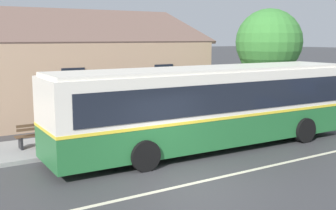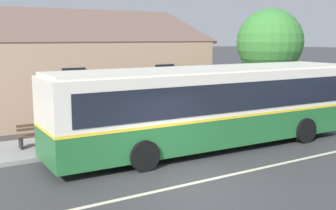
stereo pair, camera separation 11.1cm
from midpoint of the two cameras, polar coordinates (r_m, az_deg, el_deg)
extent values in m
plane|color=#38383A|center=(12.34, 3.00, -10.60)|extent=(300.00, 300.00, 0.00)
cube|color=gray|center=(17.36, -8.56, -4.60)|extent=(60.00, 3.00, 0.15)
cube|color=beige|center=(12.34, 3.00, -10.58)|extent=(60.00, 0.16, 0.01)
cube|color=brown|center=(21.71, -21.72, 10.22)|extent=(21.55, 5.37, 1.99)
cube|color=black|center=(19.84, -12.83, 3.06)|extent=(1.10, 0.06, 1.30)
cube|color=black|center=(21.95, -0.71, 3.85)|extent=(1.10, 0.06, 1.30)
cube|color=#4C3323|center=(20.22, -10.86, 0.10)|extent=(1.00, 0.06, 2.10)
cube|color=#236633|center=(16.01, 5.37, -3.03)|extent=(12.39, 2.85, 1.06)
cube|color=yellow|center=(15.90, 5.40, -0.98)|extent=(12.41, 2.87, 0.10)
cube|color=silver|center=(15.78, 5.45, 1.91)|extent=(12.39, 2.85, 1.52)
cube|color=silver|center=(15.69, 5.49, 4.88)|extent=(12.14, 2.72, 0.12)
cube|color=black|center=(16.82, 2.90, 2.04)|extent=(11.33, 0.35, 1.02)
cube|color=black|center=(14.80, 8.33, 0.99)|extent=(11.33, 0.35, 1.02)
cube|color=black|center=(20.04, 19.89, 2.65)|extent=(0.10, 2.20, 1.02)
cube|color=black|center=(19.98, 20.00, 4.70)|extent=(0.09, 1.75, 0.24)
cube|color=black|center=(20.30, 19.67, -2.10)|extent=(0.15, 2.50, 0.28)
cube|color=#B21919|center=(16.24, -1.68, -2.81)|extent=(3.45, 0.13, 0.74)
cube|color=black|center=(19.95, 14.46, 0.98)|extent=(0.90, 0.06, 2.33)
cylinder|color=black|center=(19.41, 12.33, -1.97)|extent=(1.01, 0.31, 1.00)
cylinder|color=black|center=(17.71, 17.85, -3.26)|extent=(1.01, 0.31, 1.00)
cylinder|color=black|center=(15.50, -7.64, -4.63)|extent=(1.01, 0.31, 1.00)
cylinder|color=black|center=(13.31, -3.38, -6.86)|extent=(1.01, 0.31, 1.00)
cube|color=brown|center=(16.54, -17.16, -3.73)|extent=(1.85, 0.10, 0.04)
cube|color=brown|center=(16.41, -17.03, -3.83)|extent=(1.85, 0.10, 0.04)
cube|color=brown|center=(16.27, -16.89, -3.93)|extent=(1.85, 0.10, 0.04)
cube|color=brown|center=(16.09, -16.82, -2.98)|extent=(1.85, 0.04, 0.10)
cube|color=brown|center=(16.06, -16.85, -2.49)|extent=(1.85, 0.04, 0.10)
cube|color=black|center=(16.66, -14.54, -4.32)|extent=(0.08, 0.43, 0.45)
cube|color=black|center=(16.29, -19.51, -4.86)|extent=(0.08, 0.43, 0.45)
cylinder|color=#4C3828|center=(23.69, 13.14, 2.15)|extent=(0.43, 0.43, 2.77)
sphere|color=#387A33|center=(23.53, 13.37, 8.31)|extent=(3.56, 3.56, 3.56)
sphere|color=#387A33|center=(23.54, 12.44, 7.04)|extent=(2.48, 2.48, 2.48)
cylinder|color=gray|center=(22.29, 16.68, 1.49)|extent=(0.07, 0.07, 2.40)
cube|color=#1959A5|center=(22.18, 16.83, 3.91)|extent=(0.36, 0.03, 0.48)
camera|label=1|loc=(0.06, -90.19, -0.03)|focal=45.00mm
camera|label=2|loc=(0.06, 89.81, 0.03)|focal=45.00mm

